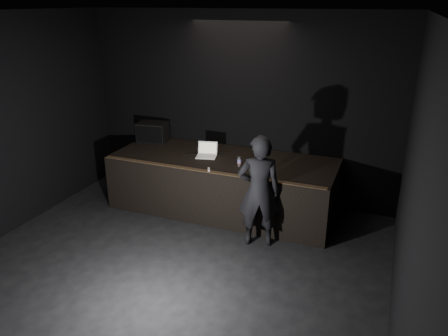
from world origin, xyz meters
name	(u,v)px	position (x,y,z in m)	size (l,w,h in m)	color
ground	(147,294)	(0.00, 0.00, 0.00)	(7.00, 7.00, 0.00)	black
room_walls	(136,149)	(0.00, 0.00, 2.02)	(6.10, 7.10, 3.52)	black
stage_riser	(223,184)	(0.00, 2.73, 0.50)	(4.00, 1.50, 1.00)	black
riser_lip	(207,171)	(0.00, 2.02, 1.01)	(3.92, 0.10, 0.01)	brown
stage_monitor	(153,132)	(-1.67, 3.14, 1.19)	(0.62, 0.49, 0.38)	black
cable	(207,154)	(-0.34, 2.81, 1.01)	(0.02, 0.02, 0.84)	black
laptop	(207,153)	(-0.31, 2.72, 1.06)	(0.41, 0.38, 0.24)	white
beer_can	(239,161)	(0.41, 2.45, 1.08)	(0.07, 0.07, 0.17)	silver
plastic_cup	(214,148)	(-0.31, 3.04, 1.05)	(0.08, 0.08, 0.10)	white
wii_remote	(209,170)	(0.00, 2.08, 1.01)	(0.03, 0.15, 0.03)	white
person	(259,191)	(0.97, 1.78, 0.90)	(0.66, 0.43, 1.80)	black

